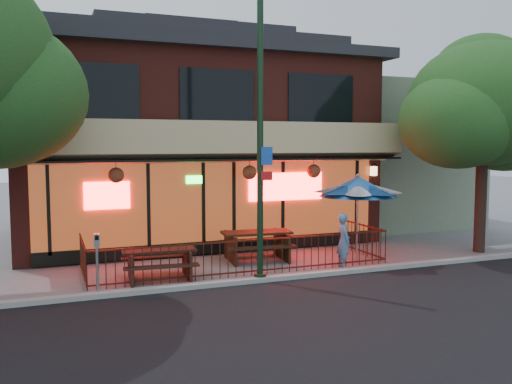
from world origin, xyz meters
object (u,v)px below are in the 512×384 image
Objects in this scene: patio_umbrella at (358,186)px; street_light at (260,158)px; picnic_table_left at (159,259)px; picnic_table_right at (257,241)px; pedestrian at (344,241)px; street_tree_right at (484,98)px; parking_meter_near at (97,254)px.

street_light is at bearing -161.41° from patio_umbrella.
picnic_table_right is (3.17, 1.21, 0.05)m from picnic_table_left.
street_light reaches higher than picnic_table_left.
pedestrian is at bearing 10.44° from street_light.
street_light is 3.71m from picnic_table_left.
street_tree_right reaches higher than patio_umbrella.
patio_umbrella is 7.79m from parking_meter_near.
patio_umbrella is at bearing -21.50° from picnic_table_right.
patio_umbrella reaches higher than picnic_table_left.
street_tree_right is 11.32m from picnic_table_left.
pedestrian is (-0.87, -0.71, -1.46)m from patio_umbrella.
pedestrian is (-5.31, -0.49, -4.18)m from street_tree_right.
picnic_table_right is 1.50× the size of parking_meter_near.
picnic_table_left is 0.75× the size of patio_umbrella.
street_tree_right is 2.68× the size of patio_umbrella.
street_tree_right is 6.78m from pedestrian.
street_tree_right is at bearing -0.63° from picnic_table_left.
picnic_table_left is 1.35× the size of parking_meter_near.
patio_umbrella is (-4.44, 0.22, -2.72)m from street_tree_right.
picnic_table_right is 3.43m from patio_umbrella.
street_tree_right is 4.51× the size of pedestrian.
patio_umbrella is at bearing 177.15° from street_tree_right.
picnic_table_left is 1.27× the size of pedestrian.
pedestrian reaches higher than parking_meter_near.
street_light is at bearing 108.71° from pedestrian.
street_light is at bearing -172.99° from street_tree_right.
pedestrian reaches higher than picnic_table_right.
street_tree_right is at bearing -76.51° from pedestrian.
picnic_table_left is 2.02m from parking_meter_near.
picnic_table_right is 5.34m from parking_meter_near.
picnic_table_right reaches higher than picnic_table_left.
street_tree_right is at bearing -10.36° from picnic_table_right.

